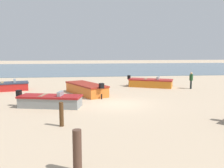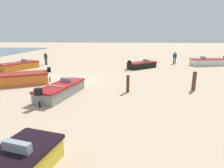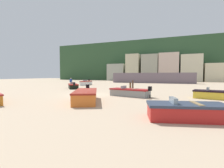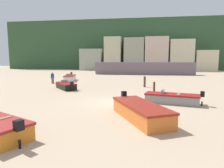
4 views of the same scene
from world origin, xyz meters
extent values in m
plane|color=tan|center=(0.00, 0.00, 0.00)|extent=(160.00, 160.00, 0.00)
cube|color=#305131|center=(0.00, 66.00, 8.26)|extent=(90.00, 32.00, 16.51)
cube|color=slate|center=(2.62, 30.00, 1.39)|extent=(21.84, 2.40, 2.79)
cube|color=#9CA192|center=(-13.58, 47.48, 3.32)|extent=(6.84, 6.96, 6.63)
cube|color=beige|center=(-6.75, 47.43, 5.10)|extent=(5.07, 6.86, 10.20)
cube|color=#A3A28C|center=(-0.30, 46.75, 4.91)|extent=(5.93, 5.50, 9.83)
cube|color=beige|center=(6.33, 47.27, 5.02)|extent=(6.75, 6.53, 10.05)
cube|color=beige|center=(13.58, 46.67, 4.59)|extent=(6.72, 5.34, 9.18)
cube|color=beige|center=(20.40, 47.14, 3.01)|extent=(5.83, 6.29, 6.02)
cube|color=black|center=(-6.51, 6.44, 0.30)|extent=(3.31, 3.61, 0.60)
cube|color=maroon|center=(-6.51, 6.44, 0.66)|extent=(3.44, 3.73, 0.12)
cube|color=black|center=(-5.25, 4.93, 0.84)|extent=(0.43, 0.42, 0.40)
cylinder|color=black|center=(-5.25, 4.93, 0.15)|extent=(0.14, 0.14, 0.30)
cube|color=#8C9EA8|center=(-6.91, 6.92, 0.86)|extent=(0.74, 0.66, 0.28)
cube|color=black|center=(-2.45, -8.55, 0.93)|extent=(0.39, 0.41, 0.40)
cylinder|color=black|center=(-2.45, -8.55, 0.17)|extent=(0.13, 0.13, 0.34)
cube|color=orange|center=(2.10, -4.06, 0.40)|extent=(3.57, 4.96, 0.79)
cube|color=maroon|center=(2.10, -4.06, 0.85)|extent=(3.69, 5.08, 0.12)
cube|color=black|center=(0.95, -1.78, 1.03)|extent=(0.41, 0.39, 0.40)
cylinder|color=black|center=(0.95, -1.78, 0.20)|extent=(0.13, 0.13, 0.40)
cube|color=gray|center=(4.49, 0.43, 0.32)|extent=(4.16, 2.23, 0.64)
cube|color=maroon|center=(4.49, 0.43, 0.70)|extent=(4.27, 2.33, 0.12)
cube|color=black|center=(6.59, -0.08, 0.88)|extent=(0.35, 0.38, 0.40)
cylinder|color=black|center=(6.59, -0.08, 0.16)|extent=(0.12, 0.12, 0.32)
cube|color=#8C9EA8|center=(3.82, 0.59, 0.90)|extent=(0.38, 0.83, 0.28)
cube|color=#91674F|center=(4.97, 0.31, 0.75)|extent=(0.50, 1.17, 0.08)
cube|color=white|center=(-9.28, 15.13, 0.38)|extent=(2.48, 4.61, 0.76)
cube|color=maroon|center=(-9.28, 15.13, 0.82)|extent=(2.58, 4.72, 0.12)
cube|color=black|center=(-9.84, 17.43, 1.00)|extent=(0.38, 0.35, 0.40)
cylinder|color=black|center=(-9.84, 17.43, 0.19)|extent=(0.12, 0.12, 0.38)
cube|color=#8C9EA8|center=(-9.10, 14.38, 1.02)|extent=(0.91, 0.41, 0.28)
cylinder|color=#50372B|center=(2.53, 9.39, 0.66)|extent=(0.27, 0.27, 1.33)
cylinder|color=#4D3119|center=(3.40, 4.71, 0.60)|extent=(0.21, 0.21, 1.19)
cylinder|color=black|center=(-10.40, 11.04, 0.41)|extent=(0.19, 0.19, 0.82)
cylinder|color=black|center=(-10.29, 11.21, 0.41)|extent=(0.19, 0.19, 0.82)
cylinder|color=#254194|center=(-10.34, 11.13, 1.11)|extent=(0.47, 0.47, 0.58)
cylinder|color=#254194|center=(-10.46, 10.94, 1.07)|extent=(0.12, 0.12, 0.54)
cylinder|color=#254194|center=(-10.22, 11.31, 1.07)|extent=(0.12, 0.12, 0.54)
sphere|color=tan|center=(-10.34, 11.13, 1.51)|extent=(0.30, 0.30, 0.22)
camera|label=1|loc=(2.31, 16.41, 3.65)|focal=38.95mm
camera|label=2|loc=(15.89, 4.57, 3.83)|focal=30.31mm
camera|label=3|loc=(8.80, -15.23, 2.12)|focal=25.85mm
camera|label=4|loc=(2.14, -15.19, 3.42)|focal=31.71mm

